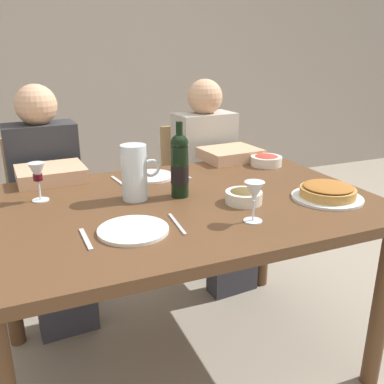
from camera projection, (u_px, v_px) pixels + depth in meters
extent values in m
plane|color=gray|center=(182.00, 360.00, 1.85)|extent=(8.00, 8.00, 0.00)
cube|color=#A3998E|center=(75.00, 39.00, 3.51)|extent=(8.00, 0.10, 2.80)
cube|color=brown|center=(181.00, 205.00, 1.61)|extent=(1.50, 1.00, 0.04)
cylinder|color=brown|center=(381.00, 308.00, 1.62)|extent=(0.07, 0.07, 0.72)
cylinder|color=brown|center=(8.00, 275.00, 1.85)|extent=(0.07, 0.07, 0.72)
cylinder|color=brown|center=(264.00, 227.00, 2.35)|extent=(0.07, 0.07, 0.72)
cylinder|color=black|center=(180.00, 172.00, 1.62)|extent=(0.07, 0.07, 0.20)
sphere|color=black|center=(179.00, 143.00, 1.58)|extent=(0.07, 0.07, 0.07)
cylinder|color=black|center=(179.00, 131.00, 1.57)|extent=(0.03, 0.03, 0.07)
cylinder|color=black|center=(180.00, 174.00, 1.62)|extent=(0.07, 0.07, 0.07)
cylinder|color=silver|center=(134.00, 173.00, 1.58)|extent=(0.10, 0.10, 0.22)
cylinder|color=silver|center=(135.00, 182.00, 1.60)|extent=(0.09, 0.09, 0.13)
torus|color=silver|center=(151.00, 168.00, 1.61)|extent=(0.07, 0.01, 0.07)
cylinder|color=silver|center=(327.00, 198.00, 1.62)|extent=(0.27, 0.27, 0.01)
cylinder|color=#C18E47|center=(328.00, 192.00, 1.61)|extent=(0.21, 0.21, 0.03)
ellipsoid|color=#9E6028|center=(328.00, 186.00, 1.60)|extent=(0.19, 0.19, 0.02)
cylinder|color=silver|center=(266.00, 161.00, 2.08)|extent=(0.16, 0.16, 0.05)
ellipsoid|color=#B2382D|center=(266.00, 158.00, 2.08)|extent=(0.13, 0.13, 0.03)
cylinder|color=silver|center=(244.00, 197.00, 1.57)|extent=(0.14, 0.14, 0.05)
ellipsoid|color=brown|center=(244.00, 193.00, 1.57)|extent=(0.12, 0.12, 0.03)
cylinder|color=silver|center=(41.00, 200.00, 1.60)|extent=(0.06, 0.06, 0.00)
cylinder|color=silver|center=(39.00, 190.00, 1.59)|extent=(0.01, 0.01, 0.07)
cone|color=silver|center=(37.00, 172.00, 1.57)|extent=(0.06, 0.06, 0.07)
cylinder|color=#470A14|center=(38.00, 177.00, 1.57)|extent=(0.03, 0.03, 0.03)
cylinder|color=silver|center=(253.00, 221.00, 1.41)|extent=(0.06, 0.06, 0.00)
cylinder|color=silver|center=(253.00, 210.00, 1.40)|extent=(0.01, 0.01, 0.07)
cone|color=silver|center=(254.00, 191.00, 1.37)|extent=(0.07, 0.07, 0.07)
cylinder|color=white|center=(150.00, 176.00, 1.89)|extent=(0.21, 0.21, 0.01)
cylinder|color=white|center=(133.00, 230.00, 1.33)|extent=(0.23, 0.23, 0.01)
cube|color=silver|center=(118.00, 181.00, 1.83)|extent=(0.03, 0.16, 0.00)
cube|color=silver|center=(181.00, 174.00, 1.94)|extent=(0.03, 0.18, 0.00)
cube|color=silver|center=(177.00, 224.00, 1.38)|extent=(0.02, 0.18, 0.00)
cube|color=silver|center=(86.00, 239.00, 1.27)|extent=(0.02, 0.16, 0.00)
cube|color=#9E7A51|center=(49.00, 217.00, 2.23)|extent=(0.42, 0.42, 0.02)
cube|color=#9E7A51|center=(40.00, 171.00, 2.31)|extent=(0.36, 0.05, 0.40)
cylinder|color=#9E7A51|center=(24.00, 278.00, 2.09)|extent=(0.04, 0.04, 0.45)
cylinder|color=#9E7A51|center=(92.00, 263.00, 2.23)|extent=(0.04, 0.04, 0.45)
cylinder|color=#9E7A51|center=(19.00, 250.00, 2.38)|extent=(0.04, 0.04, 0.45)
cylinder|color=#9E7A51|center=(78.00, 239.00, 2.52)|extent=(0.04, 0.04, 0.45)
cube|color=#2D2D33|center=(44.00, 173.00, 2.11)|extent=(0.35, 0.22, 0.50)
sphere|color=tan|center=(36.00, 105.00, 2.00)|extent=(0.20, 0.20, 0.20)
cube|color=#33333D|center=(55.00, 232.00, 2.03)|extent=(0.33, 0.40, 0.14)
cube|color=#33333D|center=(66.00, 295.00, 1.99)|extent=(0.28, 0.13, 0.40)
cube|color=tan|center=(51.00, 173.00, 1.85)|extent=(0.30, 0.26, 0.06)
cube|color=#9E7A51|center=(201.00, 195.00, 2.57)|extent=(0.43, 0.43, 0.02)
cube|color=#9E7A51|center=(188.00, 156.00, 2.65)|extent=(0.36, 0.06, 0.40)
cylinder|color=#9E7A51|center=(189.00, 246.00, 2.42)|extent=(0.04, 0.04, 0.45)
cylinder|color=#9E7A51|center=(238.00, 235.00, 2.57)|extent=(0.04, 0.04, 0.45)
cylinder|color=#9E7A51|center=(166.00, 225.00, 2.71)|extent=(0.04, 0.04, 0.45)
cylinder|color=#9E7A51|center=(211.00, 216.00, 2.86)|extent=(0.04, 0.04, 0.45)
cube|color=#B7B2A8|center=(204.00, 156.00, 2.45)|extent=(0.35, 0.23, 0.50)
sphere|color=tan|center=(205.00, 97.00, 2.34)|extent=(0.20, 0.20, 0.20)
cube|color=#33333D|center=(220.00, 205.00, 2.37)|extent=(0.34, 0.40, 0.14)
cube|color=#33333D|center=(233.00, 259.00, 2.33)|extent=(0.28, 0.14, 0.40)
cube|color=tan|center=(230.00, 154.00, 2.19)|extent=(0.31, 0.26, 0.06)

